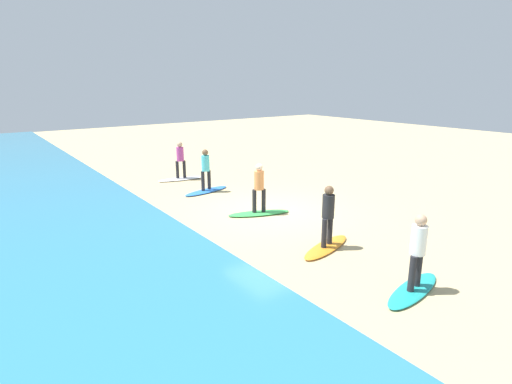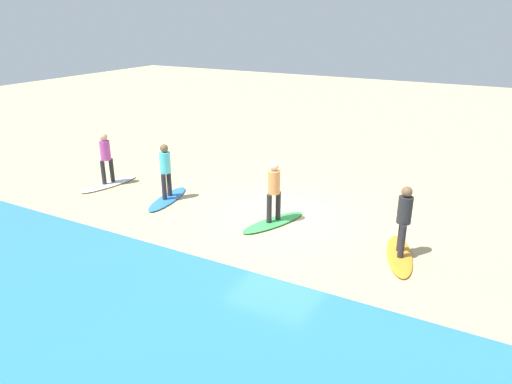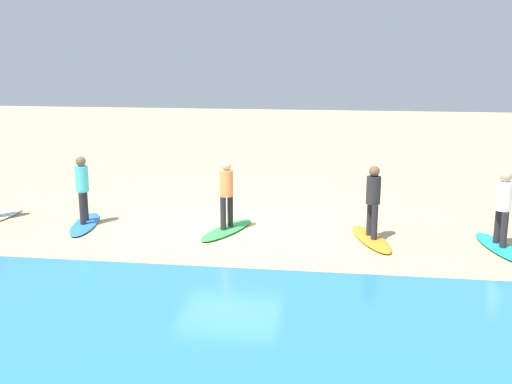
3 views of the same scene
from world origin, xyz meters
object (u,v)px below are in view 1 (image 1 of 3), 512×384
(surfer_green, at_px, (259,184))
(surfer_white, at_px, (180,157))
(surfboard_green, at_px, (259,213))
(surfboard_white, at_px, (181,179))
(surfboard_blue, at_px, (206,191))
(surfer_blue, at_px, (206,167))
(surfboard_orange, at_px, (326,247))
(surfer_orange, at_px, (328,212))
(surfboard_teal, at_px, (413,290))
(surfer_teal, at_px, (418,246))

(surfer_green, distance_m, surfer_white, 6.06)
(surfboard_green, relative_size, surfboard_white, 1.00)
(surfboard_green, height_order, surfboard_blue, same)
(surfboard_blue, relative_size, surfer_blue, 1.28)
(surfboard_orange, height_order, surfboard_white, same)
(surfer_orange, bearing_deg, surfboard_green, -4.34)
(surfer_orange, bearing_deg, surfer_blue, -2.01)
(surfer_green, distance_m, surfboard_white, 6.14)
(surfboard_blue, bearing_deg, surfboard_green, 79.38)
(surfer_orange, relative_size, surfboard_blue, 0.78)
(surfer_green, height_order, surfboard_blue, surfer_green)
(surfer_green, bearing_deg, surfboard_orange, 175.66)
(surfboard_teal, relative_size, surfboard_orange, 1.00)
(surfer_orange, distance_m, surfboard_green, 3.53)
(surfer_teal, distance_m, surfboard_blue, 9.72)
(surfer_orange, bearing_deg, surfer_teal, 176.06)
(surfboard_blue, distance_m, surfer_blue, 0.99)
(surfer_orange, distance_m, surfboard_white, 9.49)
(surfboard_blue, bearing_deg, surfer_white, -103.47)
(surfboard_orange, xyz_separation_m, surfer_white, (9.44, -0.36, 0.99))
(surfer_teal, xyz_separation_m, surfer_orange, (2.73, -0.19, 0.00))
(surfer_blue, distance_m, surfer_white, 2.51)
(surfboard_orange, distance_m, surfer_blue, 7.00)
(surfer_teal, xyz_separation_m, surfboard_orange, (2.73, -0.19, -0.99))
(surfboard_teal, relative_size, surfboard_blue, 1.00)
(surfboard_teal, height_order, surfboard_white, same)
(surfboard_blue, bearing_deg, surfboard_orange, 77.15)
(surfboard_blue, height_order, surfer_white, surfer_white)
(surfboard_orange, relative_size, surfboard_blue, 1.00)
(surfboard_white, relative_size, surfer_white, 1.28)
(surfboard_orange, bearing_deg, surfboard_blue, -108.73)
(surfboard_green, height_order, surfer_white, surfer_white)
(surfer_orange, xyz_separation_m, surfboard_green, (3.38, -0.26, -0.99))
(surfboard_teal, distance_m, surfboard_green, 6.12)
(surfer_green, relative_size, surfer_blue, 1.00)
(surfer_white, bearing_deg, surfer_teal, 177.43)
(surfboard_white, bearing_deg, surfboard_blue, 96.91)
(surfboard_orange, relative_size, surfer_green, 1.28)
(surfboard_green, height_order, surfer_green, surfer_green)
(surfer_green, bearing_deg, surfboard_white, -0.96)
(surfboard_green, height_order, surfboard_white, same)
(surfer_blue, bearing_deg, surfboard_blue, 90.00)
(surfboard_orange, xyz_separation_m, surfboard_green, (3.38, -0.26, 0.00))
(surfboard_orange, xyz_separation_m, surfboard_white, (9.44, -0.36, 0.00))
(surfer_orange, bearing_deg, surfboard_teal, 176.06)
(surfer_white, bearing_deg, surfboard_teal, 177.43)
(surfer_green, height_order, surfer_white, same)
(surfboard_green, bearing_deg, surfer_white, -70.24)
(surfer_orange, xyz_separation_m, surfboard_white, (9.44, -0.36, -0.99))
(surfboard_orange, height_order, surfer_orange, surfer_orange)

